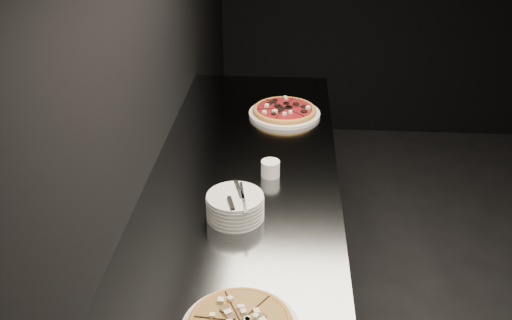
# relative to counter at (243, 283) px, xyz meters

# --- Properties ---
(wall_left) EXTENTS (0.02, 5.00, 2.80)m
(wall_left) POSITION_rel_counter_xyz_m (-0.37, 0.00, 0.94)
(wall_left) COLOR black
(wall_left) RESTS_ON floor
(counter) EXTENTS (0.74, 2.44, 0.92)m
(counter) POSITION_rel_counter_xyz_m (0.00, 0.00, 0.00)
(counter) COLOR slate
(counter) RESTS_ON floor
(pizza_tomato) EXTENTS (0.37, 0.37, 0.04)m
(pizza_tomato) POSITION_rel_counter_xyz_m (0.15, 0.69, 0.48)
(pizza_tomato) COLOR silver
(pizza_tomato) RESTS_ON counter
(plate_stack) EXTENTS (0.20, 0.20, 0.09)m
(plate_stack) POSITION_rel_counter_xyz_m (-0.00, -0.19, 0.50)
(plate_stack) COLOR silver
(plate_stack) RESTS_ON counter
(cutlery) EXTENTS (0.06, 0.21, 0.01)m
(cutlery) POSITION_rel_counter_xyz_m (0.00, -0.21, 0.55)
(cutlery) COLOR silver
(cutlery) RESTS_ON plate_stack
(ramekin) EXTENTS (0.07, 0.07, 0.06)m
(ramekin) POSITION_rel_counter_xyz_m (0.10, 0.10, 0.49)
(ramekin) COLOR silver
(ramekin) RESTS_ON counter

